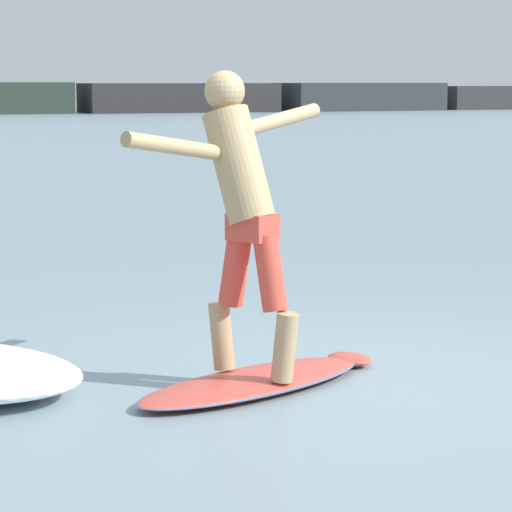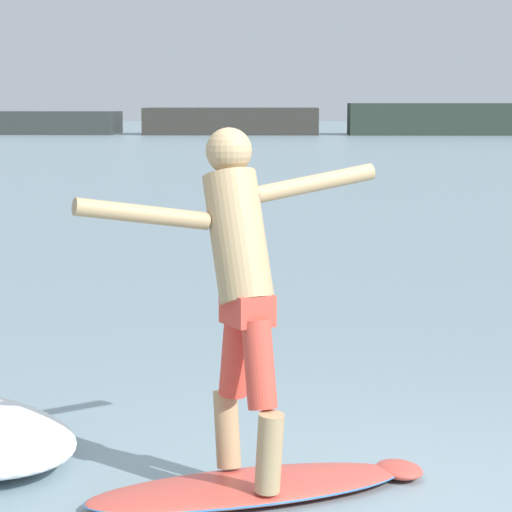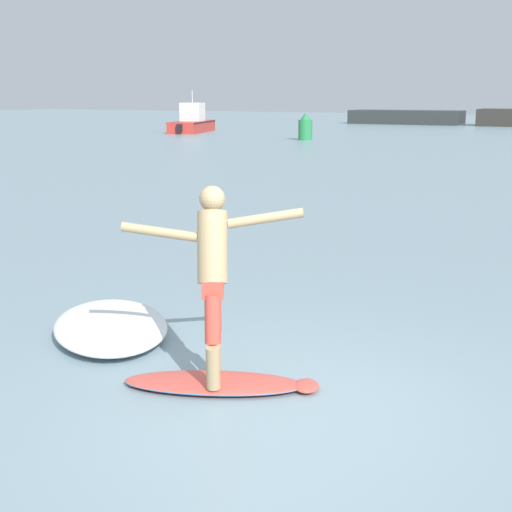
# 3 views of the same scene
# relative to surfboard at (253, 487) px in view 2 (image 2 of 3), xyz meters

# --- Properties ---
(ground_plane) EXTENTS (200.00, 200.00, 0.00)m
(ground_plane) POSITION_rel_surfboard_xyz_m (0.63, -0.05, -0.04)
(ground_plane) COLOR #7D96A1
(surfboard) EXTENTS (1.88, 1.24, 0.22)m
(surfboard) POSITION_rel_surfboard_xyz_m (0.00, 0.00, 0.00)
(surfboard) COLOR #D44D40
(surfboard) RESTS_ON ground
(surfer) EXTENTS (1.51, 0.94, 1.81)m
(surfer) POSITION_rel_surfboard_xyz_m (-0.07, 0.06, 1.11)
(surfer) COLOR tan
(surfer) RESTS_ON surfboard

